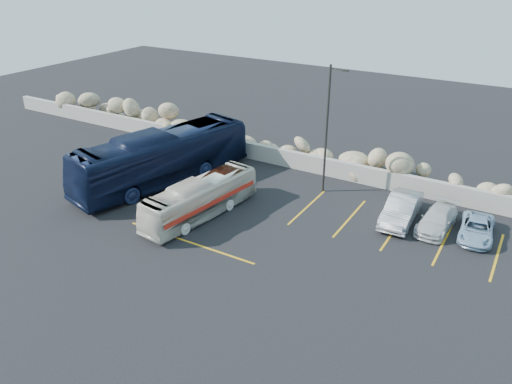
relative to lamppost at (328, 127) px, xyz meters
The scene contains 10 objects.
ground 10.73m from the lamppost, 105.05° to the right, with size 90.00×90.00×0.00m, color black.
seawall 5.14m from the lamppost, 135.63° to the left, with size 60.00×0.40×1.20m, color gray.
riprap_pile 5.40m from the lamppost, 124.63° to the left, with size 54.00×2.80×2.60m, color #8C7C5C, non-canonical shape.
parking_lines 6.18m from the lamppost, 62.01° to the right, with size 18.16×9.36×0.01m.
lamppost is the anchor object (origin of this frame).
vintage_bus 8.73m from the lamppost, 125.96° to the right, with size 1.85×7.91×2.20m, color silver.
tour_coach 10.80m from the lamppost, 157.52° to the right, with size 2.91×12.42×3.46m, color black.
car_b 6.51m from the lamppost, 14.04° to the right, with size 1.55×4.45×1.47m, color #A7A7AB.
car_c 8.24m from the lamppost, ahead, with size 1.57×3.86×1.12m, color silver.
car_d 10.07m from the lamppost, ahead, with size 1.67×3.62×1.01m, color #8BA9C5.
Camera 1 is at (13.48, -17.30, 13.76)m, focal length 35.00 mm.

